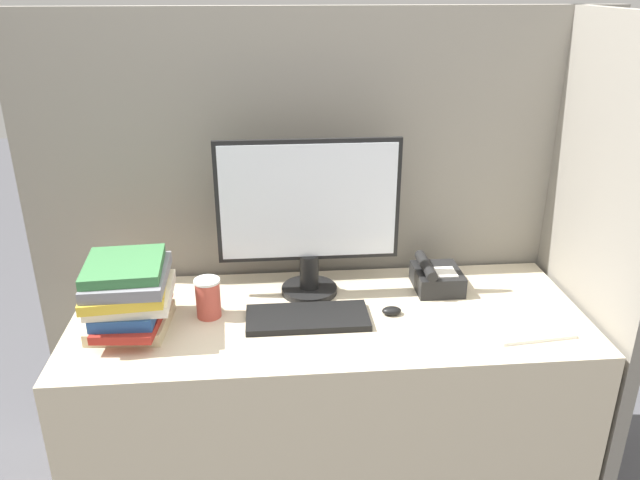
{
  "coord_description": "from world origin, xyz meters",
  "views": [
    {
      "loc": [
        -0.18,
        -1.39,
        1.72
      ],
      "look_at": [
        -0.03,
        0.35,
        0.98
      ],
      "focal_mm": 35.0,
      "sensor_mm": 36.0,
      "label": 1
    }
  ],
  "objects_px": {
    "book_stack": "(129,295)",
    "desk_telephone": "(436,278)",
    "monitor": "(309,216)",
    "mouse": "(392,311)",
    "coffee_cup": "(208,298)",
    "keyboard": "(308,318)"
  },
  "relations": [
    {
      "from": "book_stack",
      "to": "mouse",
      "type": "bearing_deg",
      "value": 1.49
    },
    {
      "from": "mouse",
      "to": "book_stack",
      "type": "xyz_separation_m",
      "value": [
        -0.79,
        -0.02,
        0.1
      ]
    },
    {
      "from": "mouse",
      "to": "desk_telephone",
      "type": "distance_m",
      "value": 0.25
    },
    {
      "from": "monitor",
      "to": "mouse",
      "type": "distance_m",
      "value": 0.4
    },
    {
      "from": "monitor",
      "to": "coffee_cup",
      "type": "height_order",
      "value": "monitor"
    },
    {
      "from": "keyboard",
      "to": "book_stack",
      "type": "distance_m",
      "value": 0.54
    },
    {
      "from": "keyboard",
      "to": "mouse",
      "type": "height_order",
      "value": "mouse"
    },
    {
      "from": "coffee_cup",
      "to": "book_stack",
      "type": "height_order",
      "value": "book_stack"
    },
    {
      "from": "book_stack",
      "to": "desk_telephone",
      "type": "bearing_deg",
      "value": 10.72
    },
    {
      "from": "mouse",
      "to": "desk_telephone",
      "type": "relative_size",
      "value": 0.34
    },
    {
      "from": "book_stack",
      "to": "desk_telephone",
      "type": "distance_m",
      "value": 1.0
    },
    {
      "from": "coffee_cup",
      "to": "desk_telephone",
      "type": "relative_size",
      "value": 0.7
    },
    {
      "from": "monitor",
      "to": "mouse",
      "type": "relative_size",
      "value": 9.62
    },
    {
      "from": "monitor",
      "to": "desk_telephone",
      "type": "xyz_separation_m",
      "value": [
        0.43,
        -0.01,
        -0.23
      ]
    },
    {
      "from": "book_stack",
      "to": "desk_telephone",
      "type": "height_order",
      "value": "book_stack"
    },
    {
      "from": "monitor",
      "to": "keyboard",
      "type": "height_order",
      "value": "monitor"
    },
    {
      "from": "monitor",
      "to": "desk_telephone",
      "type": "bearing_deg",
      "value": -1.4
    },
    {
      "from": "mouse",
      "to": "coffee_cup",
      "type": "xyz_separation_m",
      "value": [
        -0.57,
        0.04,
        0.05
      ]
    },
    {
      "from": "keyboard",
      "to": "desk_telephone",
      "type": "bearing_deg",
      "value": 21.73
    },
    {
      "from": "mouse",
      "to": "book_stack",
      "type": "height_order",
      "value": "book_stack"
    },
    {
      "from": "keyboard",
      "to": "mouse",
      "type": "bearing_deg",
      "value": 3.19
    },
    {
      "from": "desk_telephone",
      "to": "coffee_cup",
      "type": "bearing_deg",
      "value": -170.68
    }
  ]
}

